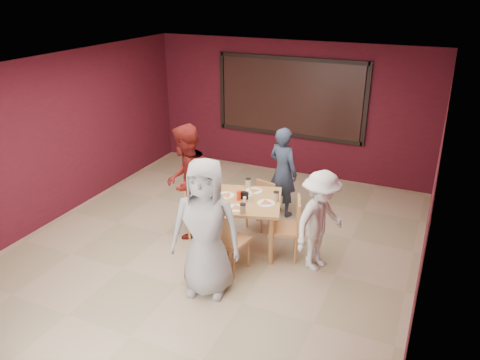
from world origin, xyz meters
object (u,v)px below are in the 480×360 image
at_px(diner_left, 186,182).
at_px(dining_table, 245,206).
at_px(chair_back, 262,202).
at_px(diner_back, 283,172).
at_px(chair_front, 227,239).
at_px(diner_right, 320,221).
at_px(diner_front, 206,228).
at_px(chair_left, 199,206).
at_px(chair_right, 289,225).

bearing_deg(diner_left, dining_table, 70.00).
height_order(chair_back, diner_back, diner_back).
distance_m(chair_front, diner_back, 2.09).
bearing_deg(diner_right, diner_left, 108.43).
bearing_deg(dining_table, diner_back, 84.62).
xyz_separation_m(dining_table, diner_front, (-0.03, -1.22, 0.22)).
distance_m(chair_left, diner_right, 2.02).
bearing_deg(diner_front, diner_back, 73.46).
distance_m(chair_right, diner_back, 1.47).
bearing_deg(diner_front, diner_left, 116.13).
xyz_separation_m(chair_front, diner_back, (0.10, 2.07, 0.26)).
height_order(diner_back, diner_right, diner_back).
relative_size(chair_right, diner_front, 0.51).
bearing_deg(dining_table, diner_left, 177.95).
height_order(diner_left, diner_right, diner_left).
height_order(diner_front, diner_back, diner_front).
distance_m(chair_left, diner_back, 1.64).
relative_size(chair_back, chair_right, 0.81).
bearing_deg(dining_table, diner_right, -3.28).
xyz_separation_m(chair_front, diner_right, (1.15, 0.66, 0.21)).
height_order(chair_front, chair_back, chair_front).
xyz_separation_m(chair_right, diner_back, (-0.57, 1.32, 0.26)).
relative_size(chair_right, diner_back, 0.60).
bearing_deg(diner_left, diner_right, 69.35).
distance_m(chair_front, diner_left, 1.38).
height_order(chair_back, diner_front, diner_front).
bearing_deg(diner_back, diner_front, 108.01).
relative_size(chair_left, diner_left, 0.51).
height_order(chair_back, diner_left, diner_left).
xyz_separation_m(chair_front, diner_left, (-1.08, 0.76, 0.38)).
distance_m(chair_left, diner_front, 1.54).
bearing_deg(diner_back, diner_right, 148.06).
bearing_deg(chair_left, chair_back, 42.82).
xyz_separation_m(chair_left, chair_right, (1.53, -0.02, 0.01)).
bearing_deg(chair_back, chair_left, -137.18).
bearing_deg(diner_right, diner_front, 154.76).
height_order(chair_left, chair_right, chair_right).
height_order(dining_table, diner_right, diner_right).
distance_m(chair_back, diner_right, 1.51).
height_order(dining_table, chair_right, dining_table).
xyz_separation_m(diner_left, diner_right, (2.23, -0.11, -0.17)).
bearing_deg(diner_left, diner_front, 21.29).
relative_size(dining_table, diner_left, 0.71).
relative_size(chair_front, diner_left, 0.52).
relative_size(chair_back, diner_back, 0.49).
distance_m(chair_back, diner_left, 1.35).
relative_size(chair_back, chair_left, 0.83).
bearing_deg(diner_back, chair_right, 134.81).
relative_size(dining_table, chair_front, 1.37).
distance_m(chair_left, diner_left, 0.45).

